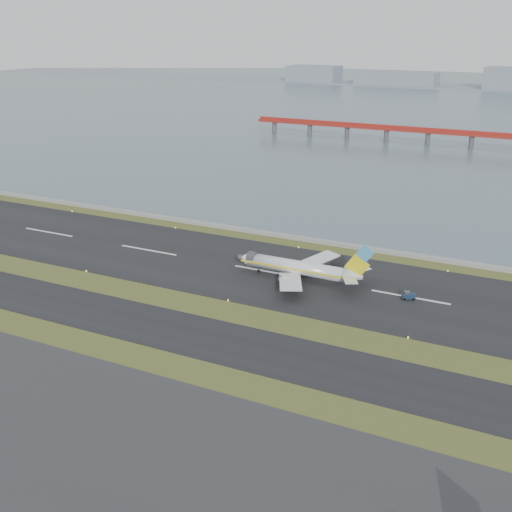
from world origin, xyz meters
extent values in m
plane|color=#2F4217|center=(0.00, 0.00, 0.00)|extent=(1000.00, 1000.00, 0.00)
cube|color=#2F2F31|center=(0.00, -55.00, 0.05)|extent=(1000.00, 50.00, 0.10)
cube|color=black|center=(0.00, -12.00, 0.05)|extent=(1000.00, 18.00, 0.10)
cube|color=black|center=(0.00, 30.00, 0.05)|extent=(1000.00, 45.00, 0.10)
cube|color=gray|center=(0.00, 60.00, 0.50)|extent=(1000.00, 2.50, 1.00)
cube|color=#4E6270|center=(0.00, 460.00, 0.00)|extent=(1400.00, 800.00, 1.30)
cube|color=maroon|center=(20.00, 250.00, 7.50)|extent=(260.00, 5.00, 1.60)
cube|color=maroon|center=(20.00, 250.00, 9.00)|extent=(260.00, 0.40, 1.40)
cylinder|color=#4C4C51|center=(-76.00, 250.00, 3.00)|extent=(2.80, 2.80, 7.00)
cylinder|color=#4C4C51|center=(20.00, 250.00, 3.00)|extent=(2.80, 2.80, 7.00)
cube|color=gray|center=(0.00, 620.00, 0.00)|extent=(1400.00, 80.00, 1.00)
cube|color=gray|center=(-220.00, 620.00, 9.00)|extent=(60.00, 35.00, 18.00)
cube|color=gray|center=(-120.00, 620.00, 7.00)|extent=(90.00, 35.00, 14.00)
cylinder|color=silver|center=(9.17, 28.45, 3.50)|extent=(28.00, 3.80, 3.80)
cone|color=silver|center=(-6.43, 28.45, 3.50)|extent=(3.20, 3.80, 3.80)
cone|color=silver|center=(25.37, 28.45, 3.80)|extent=(5.00, 3.80, 3.80)
cube|color=yellow|center=(9.17, 26.53, 3.50)|extent=(31.00, 0.06, 0.45)
cube|color=yellow|center=(9.17, 30.37, 3.50)|extent=(31.00, 0.06, 0.45)
cube|color=silver|center=(11.37, 19.95, 2.80)|extent=(11.31, 15.89, 1.66)
cube|color=silver|center=(11.37, 36.95, 2.80)|extent=(11.31, 15.89, 1.66)
cylinder|color=#3D3E43|center=(9.67, 22.45, 1.60)|extent=(4.20, 2.10, 2.10)
cylinder|color=#3D3E43|center=(9.67, 34.45, 1.60)|extent=(4.20, 2.10, 2.10)
cube|color=yellow|center=(26.17, 28.45, 6.70)|extent=(6.80, 0.35, 6.85)
cube|color=#4995CF|center=(28.07, 28.45, 10.40)|extent=(4.85, 0.37, 4.90)
cube|color=silver|center=(25.67, 24.65, 4.30)|extent=(5.64, 6.80, 0.22)
cube|color=silver|center=(25.67, 32.25, 4.30)|extent=(5.64, 6.80, 0.22)
cylinder|color=black|center=(-1.83, 28.45, 0.45)|extent=(0.80, 0.28, 0.80)
cylinder|color=black|center=(10.67, 25.65, 0.55)|extent=(1.00, 0.38, 1.00)
cylinder|color=black|center=(10.67, 31.25, 0.55)|extent=(1.00, 0.38, 1.00)
cube|color=#16263E|center=(39.81, 28.73, 0.91)|extent=(3.71, 2.96, 1.22)
cube|color=#3D3E43|center=(39.44, 28.57, 1.73)|extent=(1.91, 1.96, 0.71)
cylinder|color=black|center=(39.10, 27.54, 0.36)|extent=(0.77, 0.56, 0.71)
cylinder|color=black|center=(38.46, 29.04, 0.36)|extent=(0.77, 0.56, 0.71)
cylinder|color=black|center=(41.16, 28.42, 0.36)|extent=(0.77, 0.56, 0.71)
cylinder|color=black|center=(40.52, 29.92, 0.36)|extent=(0.77, 0.56, 0.71)
camera|label=1|loc=(71.23, -119.97, 64.93)|focal=45.00mm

